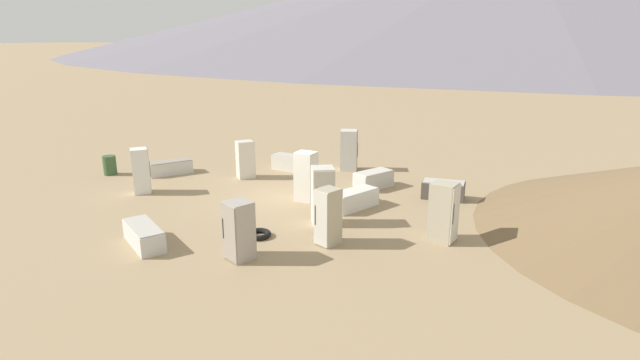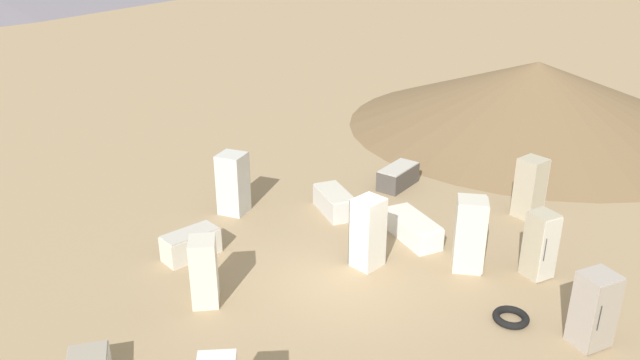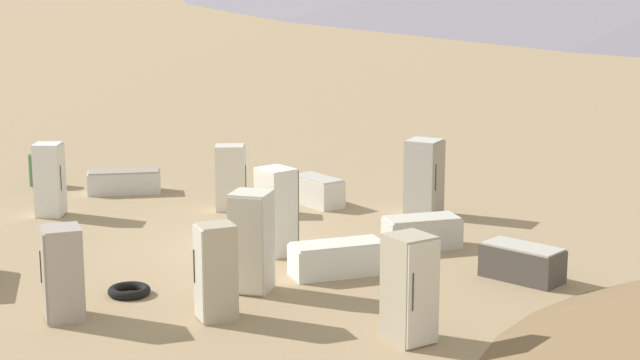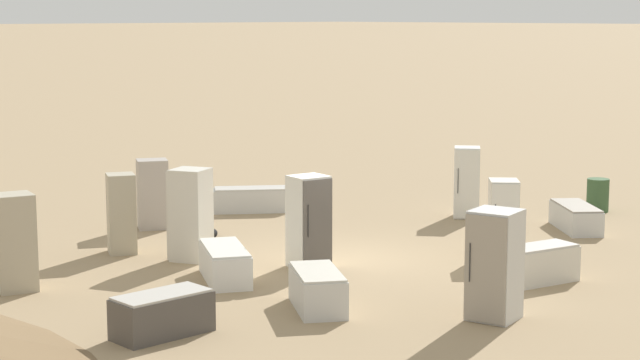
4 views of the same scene
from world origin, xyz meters
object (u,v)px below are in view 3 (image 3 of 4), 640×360
(discarded_fridge_3, at_px, (422,232))
(discarded_fridge_4, at_px, (317,191))
(discarded_fridge_9, at_px, (251,242))
(discarded_fridge_13, at_px, (410,289))
(rusty_barrel, at_px, (39,170))
(discarded_fridge_2, at_px, (124,181))
(discarded_fridge_6, at_px, (277,211))
(discarded_fridge_10, at_px, (216,272))
(discarded_fridge_5, at_px, (50,180))
(discarded_fridge_1, at_px, (231,178))
(discarded_fridge_7, at_px, (63,273))
(scrap_tire, at_px, (129,291))
(discarded_fridge_8, at_px, (424,177))
(discarded_fridge_12, at_px, (338,258))
(discarded_fridge_0, at_px, (522,263))

(discarded_fridge_3, relative_size, discarded_fridge_4, 1.12)
(discarded_fridge_9, height_order, discarded_fridge_13, discarded_fridge_9)
(discarded_fridge_3, distance_m, rusty_barrel, 11.68)
(discarded_fridge_2, xyz_separation_m, discarded_fridge_6, (-1.67, -7.06, 0.62))
(rusty_barrel, bearing_deg, discarded_fridge_13, -102.07)
(discarded_fridge_3, distance_m, discarded_fridge_4, 4.60)
(discarded_fridge_2, height_order, discarded_fridge_3, discarded_fridge_3)
(discarded_fridge_10, relative_size, discarded_fridge_13, 0.95)
(discarded_fridge_5, relative_size, discarded_fridge_13, 0.99)
(discarded_fridge_10, relative_size, rusty_barrel, 2.00)
(discarded_fridge_1, xyz_separation_m, discarded_fridge_7, (-7.56, -3.51, 0.01))
(discarded_fridge_3, relative_size, discarded_fridge_7, 1.07)
(discarded_fridge_7, distance_m, discarded_fridge_10, 2.65)
(discarded_fridge_5, distance_m, discarded_fridge_13, 11.67)
(discarded_fridge_9, xyz_separation_m, scrap_tire, (-1.69, 1.54, -0.87))
(rusty_barrel, bearing_deg, discarded_fridge_9, -104.87)
(discarded_fridge_8, distance_m, discarded_fridge_12, 5.41)
(discarded_fridge_0, height_order, rusty_barrel, rusty_barrel)
(discarded_fridge_8, xyz_separation_m, discarded_fridge_13, (-7.24, -4.80, -0.02))
(discarded_fridge_5, relative_size, discarded_fridge_10, 1.04)
(discarded_fridge_13, bearing_deg, discarded_fridge_1, -101.99)
(discarded_fridge_5, bearing_deg, discarded_fridge_1, 98.85)
(discarded_fridge_7, bearing_deg, discarded_fridge_12, -81.18)
(discarded_fridge_3, xyz_separation_m, discarded_fridge_4, (1.57, 4.32, 0.01))
(discarded_fridge_0, relative_size, discarded_fridge_1, 0.97)
(discarded_fridge_3, relative_size, rusty_barrel, 2.07)
(discarded_fridge_1, height_order, discarded_fridge_9, discarded_fridge_9)
(discarded_fridge_5, bearing_deg, scrap_tire, 26.89)
(discarded_fridge_12, bearing_deg, discarded_fridge_6, -159.07)
(discarded_fridge_10, bearing_deg, discarded_fridge_12, -61.86)
(discarded_fridge_2, height_order, discarded_fridge_8, discarded_fridge_8)
(discarded_fridge_4, distance_m, discarded_fridge_10, 8.75)
(discarded_fridge_0, distance_m, discarded_fridge_4, 7.45)
(discarded_fridge_4, height_order, rusty_barrel, rusty_barrel)
(discarded_fridge_5, bearing_deg, discarded_fridge_13, 44.16)
(discarded_fridge_8, bearing_deg, rusty_barrel, -80.58)
(discarded_fridge_0, bearing_deg, discarded_fridge_13, 5.33)
(rusty_barrel, bearing_deg, discarded_fridge_4, -66.15)
(discarded_fridge_6, distance_m, scrap_tire, 3.92)
(discarded_fridge_2, distance_m, discarded_fridge_10, 10.52)
(discarded_fridge_10, distance_m, scrap_tire, 2.32)
(discarded_fridge_9, xyz_separation_m, discarded_fridge_13, (-0.26, -3.83, -0.05))
(discarded_fridge_0, bearing_deg, discarded_fridge_4, -105.88)
(discarded_fridge_5, distance_m, discarded_fridge_12, 8.41)
(discarded_fridge_9, height_order, discarded_fridge_10, discarded_fridge_9)
(discarded_fridge_6, bearing_deg, discarded_fridge_8, 95.18)
(discarded_fridge_9, relative_size, scrap_tire, 2.39)
(discarded_fridge_4, distance_m, discarded_fridge_6, 4.59)
(discarded_fridge_4, xyz_separation_m, discarded_fridge_9, (-6.08, -3.60, 0.59))
(discarded_fridge_0, bearing_deg, discarded_fridge_10, -26.71)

